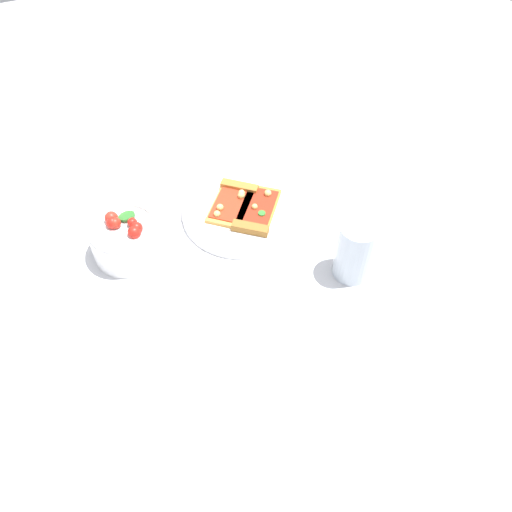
{
  "coord_description": "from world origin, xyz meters",
  "views": [
    {
      "loc": [
        -0.71,
        0.22,
        0.79
      ],
      "look_at": [
        -0.12,
        -0.01,
        0.03
      ],
      "focal_mm": 36.95,
      "sensor_mm": 36.0,
      "label": 1
    }
  ],
  "objects": [
    {
      "name": "pizza_slice_far",
      "position": [
        -0.01,
        -0.06,
        0.02
      ],
      "size": [
        0.15,
        0.14,
        0.02
      ],
      "color": "gold",
      "rests_on": "plate"
    },
    {
      "name": "salad_bowl",
      "position": [
        0.0,
        0.2,
        0.04
      ],
      "size": [
        0.13,
        0.13,
        0.09
      ],
      "color": "white",
      "rests_on": "ground_plane"
    },
    {
      "name": "soda_glass",
      "position": [
        -0.2,
        -0.18,
        0.06
      ],
      "size": [
        0.07,
        0.07,
        0.12
      ],
      "color": "silver",
      "rests_on": "ground_plane"
    },
    {
      "name": "ground_plane",
      "position": [
        0.0,
        0.0,
        0.0
      ],
      "size": [
        2.4,
        2.4,
        0.0
      ],
      "primitive_type": "plane",
      "color": "silver",
      "rests_on": "ground"
    },
    {
      "name": "pizza_slice_near",
      "position": [
        0.04,
        -0.03,
        0.02
      ],
      "size": [
        0.14,
        0.14,
        0.02
      ],
      "color": "gold",
      "rests_on": "plate"
    },
    {
      "name": "plate",
      "position": [
        0.02,
        -0.04,
        0.01
      ],
      "size": [
        0.25,
        0.25,
        0.01
      ],
      "primitive_type": "cylinder",
      "color": "white",
      "rests_on": "ground_plane"
    },
    {
      "name": "paper_napkin",
      "position": [
        -0.32,
        -0.04,
        0.0
      ],
      "size": [
        0.15,
        0.12,
        0.0
      ],
      "primitive_type": "cube",
      "rotation": [
        0.0,
        0.0,
        -0.01
      ],
      "color": "white",
      "rests_on": "ground_plane"
    }
  ]
}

